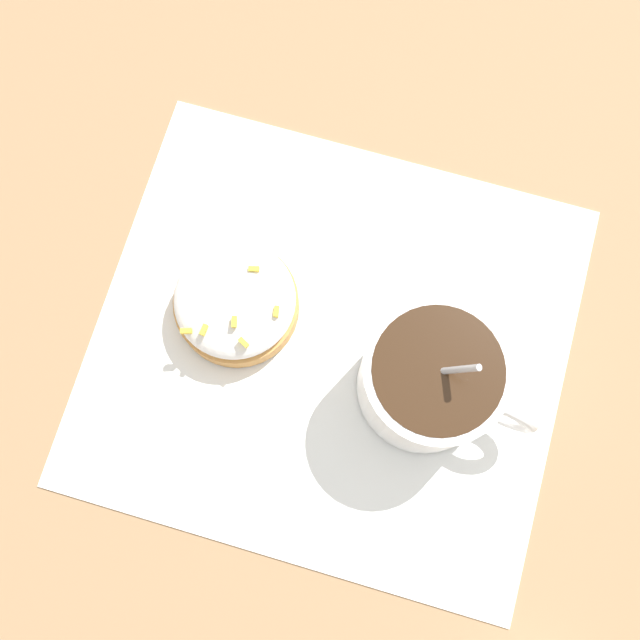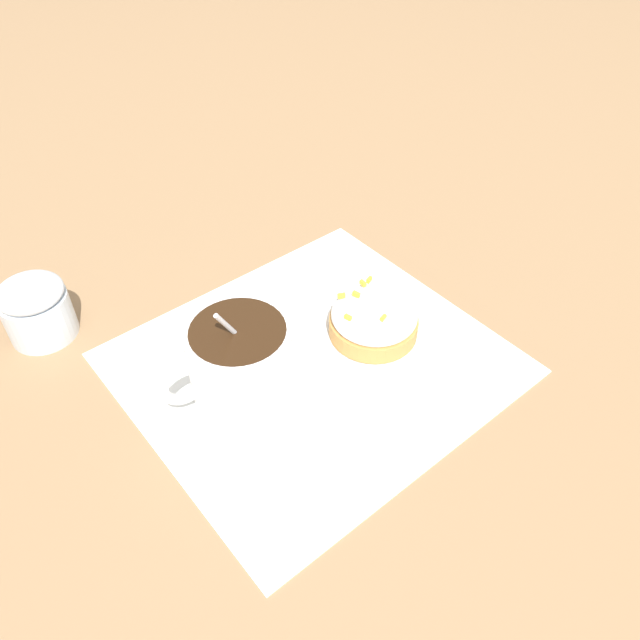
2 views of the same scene
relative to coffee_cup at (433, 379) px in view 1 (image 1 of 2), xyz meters
name	(u,v)px [view 1 (image 1 of 2)]	position (x,y,z in m)	size (l,w,h in m)	color
ground_plane	(330,344)	(0.07, -0.01, -0.04)	(3.00, 3.00, 0.00)	#93704C
paper_napkin	(330,344)	(0.07, -0.01, -0.04)	(0.34, 0.32, 0.00)	white
coffee_cup	(433,379)	(0.00, 0.00, 0.00)	(0.12, 0.09, 0.10)	white
frosted_pastry	(233,308)	(0.14, 0.00, -0.02)	(0.08, 0.08, 0.04)	#C18442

